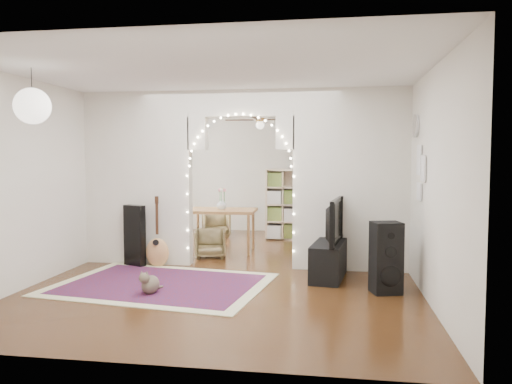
# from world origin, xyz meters

# --- Properties ---
(floor) EXTENTS (7.50, 7.50, 0.00)m
(floor) POSITION_xyz_m (0.00, 0.00, 0.00)
(floor) COLOR black
(floor) RESTS_ON ground
(ceiling) EXTENTS (5.00, 7.50, 0.02)m
(ceiling) POSITION_xyz_m (0.00, 0.00, 2.70)
(ceiling) COLOR white
(ceiling) RESTS_ON wall_back
(wall_back) EXTENTS (5.00, 0.02, 2.70)m
(wall_back) POSITION_xyz_m (0.00, 3.75, 1.35)
(wall_back) COLOR silver
(wall_back) RESTS_ON floor
(wall_front) EXTENTS (5.00, 0.02, 2.70)m
(wall_front) POSITION_xyz_m (0.00, -3.75, 1.35)
(wall_front) COLOR silver
(wall_front) RESTS_ON floor
(wall_left) EXTENTS (0.02, 7.50, 2.70)m
(wall_left) POSITION_xyz_m (-2.50, 0.00, 1.35)
(wall_left) COLOR silver
(wall_left) RESTS_ON floor
(wall_right) EXTENTS (0.02, 7.50, 2.70)m
(wall_right) POSITION_xyz_m (2.50, 0.00, 1.35)
(wall_right) COLOR silver
(wall_right) RESTS_ON floor
(divider_wall) EXTENTS (5.00, 0.20, 2.70)m
(divider_wall) POSITION_xyz_m (0.00, 0.00, 1.42)
(divider_wall) COLOR silver
(divider_wall) RESTS_ON floor
(fairy_lights) EXTENTS (1.64, 0.04, 1.60)m
(fairy_lights) POSITION_xyz_m (0.00, -0.13, 1.55)
(fairy_lights) COLOR #FFEABF
(fairy_lights) RESTS_ON divider_wall
(window) EXTENTS (0.04, 1.20, 1.40)m
(window) POSITION_xyz_m (-2.47, 1.80, 1.50)
(window) COLOR white
(window) RESTS_ON wall_left
(wall_clock) EXTENTS (0.03, 0.31, 0.31)m
(wall_clock) POSITION_xyz_m (2.48, -0.60, 2.10)
(wall_clock) COLOR white
(wall_clock) RESTS_ON wall_right
(picture_frames) EXTENTS (0.02, 0.50, 0.70)m
(picture_frames) POSITION_xyz_m (2.48, -1.00, 1.50)
(picture_frames) COLOR white
(picture_frames) RESTS_ON wall_right
(paper_lantern) EXTENTS (0.40, 0.40, 0.40)m
(paper_lantern) POSITION_xyz_m (-1.90, -2.40, 2.25)
(paper_lantern) COLOR white
(paper_lantern) RESTS_ON ceiling
(ceiling_fan) EXTENTS (1.10, 1.10, 0.30)m
(ceiling_fan) POSITION_xyz_m (0.00, 2.00, 2.40)
(ceiling_fan) COLOR #B7863D
(ceiling_fan) RESTS_ON ceiling
(area_rug) EXTENTS (2.96, 2.37, 0.02)m
(area_rug) POSITION_xyz_m (-0.84, -1.29, 0.01)
(area_rug) COLOR maroon
(area_rug) RESTS_ON floor
(guitar_case) EXTENTS (0.38, 0.26, 0.95)m
(guitar_case) POSITION_xyz_m (-1.63, -0.25, 0.47)
(guitar_case) COLOR black
(guitar_case) RESTS_ON floor
(acoustic_guitar) EXTENTS (0.39, 0.27, 0.92)m
(acoustic_guitar) POSITION_xyz_m (-1.27, -0.25, 0.40)
(acoustic_guitar) COLOR #BB864A
(acoustic_guitar) RESTS_ON floor
(tabby_cat) EXTENTS (0.26, 0.48, 0.32)m
(tabby_cat) POSITION_xyz_m (-0.82, -1.74, 0.13)
(tabby_cat) COLOR brown
(tabby_cat) RESTS_ON floor
(floor_speaker) EXTENTS (0.41, 0.38, 0.89)m
(floor_speaker) POSITION_xyz_m (2.05, -1.25, 0.44)
(floor_speaker) COLOR black
(floor_speaker) RESTS_ON floor
(media_console) EXTENTS (0.53, 1.04, 0.50)m
(media_console) POSITION_xyz_m (1.34, -0.59, 0.25)
(media_console) COLOR black
(media_console) RESTS_ON floor
(tv) EXTENTS (0.28, 1.08, 0.62)m
(tv) POSITION_xyz_m (1.34, -0.59, 0.81)
(tv) COLOR black
(tv) RESTS_ON media_console
(bookcase) EXTENTS (1.45, 0.74, 1.44)m
(bookcase) POSITION_xyz_m (0.74, 2.61, 0.72)
(bookcase) COLOR beige
(bookcase) RESTS_ON floor
(dining_table) EXTENTS (1.23, 0.84, 0.76)m
(dining_table) POSITION_xyz_m (-0.56, 1.16, 0.68)
(dining_table) COLOR brown
(dining_table) RESTS_ON floor
(flower_vase) EXTENTS (0.19, 0.19, 0.19)m
(flower_vase) POSITION_xyz_m (-0.56, 1.16, 0.85)
(flower_vase) COLOR silver
(flower_vase) RESTS_ON dining_table
(dining_chair_left) EXTENTS (0.71, 0.72, 0.51)m
(dining_chair_left) POSITION_xyz_m (-1.05, 2.73, 0.26)
(dining_chair_left) COLOR brown
(dining_chair_left) RESTS_ON floor
(dining_chair_right) EXTENTS (0.61, 0.62, 0.47)m
(dining_chair_right) POSITION_xyz_m (-0.64, 0.59, 0.24)
(dining_chair_right) COLOR brown
(dining_chair_right) RESTS_ON floor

